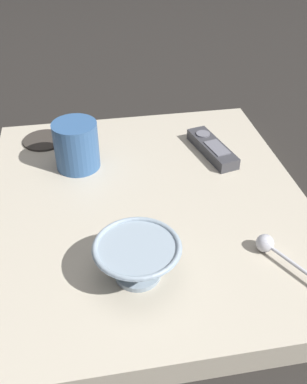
% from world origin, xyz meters
% --- Properties ---
extents(ground_plane, '(6.00, 6.00, 0.00)m').
position_xyz_m(ground_plane, '(0.00, 0.00, 0.00)').
color(ground_plane, black).
extents(table, '(0.59, 0.67, 0.05)m').
position_xyz_m(table, '(0.00, 0.00, 0.02)').
color(table, '#B7AD99').
rests_on(table, ground).
extents(cereal_bowl, '(0.13, 0.13, 0.06)m').
position_xyz_m(cereal_bowl, '(0.04, 0.18, 0.08)').
color(cereal_bowl, '#8C9EAD').
rests_on(cereal_bowl, table).
extents(coffee_mug, '(0.09, 0.09, 0.10)m').
position_xyz_m(coffee_mug, '(0.12, -0.14, 0.10)').
color(coffee_mug, '#33598C').
rests_on(coffee_mug, table).
extents(teaspoon, '(0.07, 0.12, 0.03)m').
position_xyz_m(teaspoon, '(-0.17, 0.17, 0.06)').
color(teaspoon, silver).
rests_on(teaspoon, table).
extents(tv_remote_near, '(0.08, 0.16, 0.03)m').
position_xyz_m(tv_remote_near, '(-0.16, -0.14, 0.06)').
color(tv_remote_near, '#38383D').
rests_on(tv_remote_near, table).
extents(drink_coaster, '(0.09, 0.09, 0.01)m').
position_xyz_m(drink_coaster, '(0.20, -0.25, 0.05)').
color(drink_coaster, '#332D28').
rests_on(drink_coaster, table).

